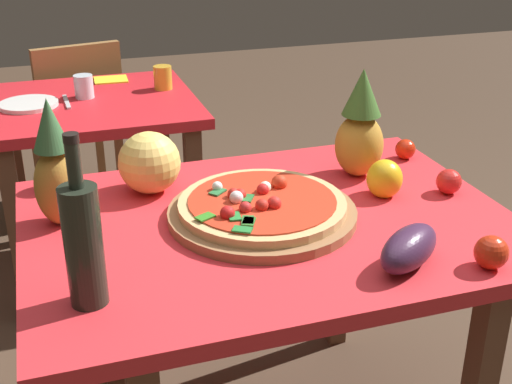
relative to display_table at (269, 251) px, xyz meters
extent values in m
cube|color=brown|center=(-0.39, 0.39, -0.30)|extent=(0.06, 0.06, 0.70)
cube|color=brown|center=(0.39, 0.39, -0.30)|extent=(0.06, 0.06, 0.70)
cube|color=red|center=(0.00, 0.00, 0.07)|extent=(1.21, 0.89, 0.04)
cube|color=brown|center=(-0.65, 0.87, -0.30)|extent=(0.06, 0.06, 0.70)
cube|color=brown|center=(0.00, 0.87, -0.30)|extent=(0.06, 0.06, 0.70)
cube|color=brown|center=(-0.65, 1.52, -0.30)|extent=(0.06, 0.06, 0.70)
cube|color=brown|center=(0.00, 1.52, -0.30)|extent=(0.06, 0.06, 0.70)
cube|color=red|center=(-0.33, 1.19, 0.07)|extent=(0.81, 0.75, 0.04)
cube|color=#94653F|center=(-0.25, 2.06, -0.44)|extent=(0.04, 0.04, 0.41)
cube|color=#94653F|center=(-0.57, 1.99, -0.44)|extent=(0.04, 0.04, 0.41)
cube|color=#94653F|center=(-0.18, 1.74, -0.44)|extent=(0.04, 0.04, 0.41)
cube|color=#94653F|center=(-0.50, 1.67, -0.44)|extent=(0.04, 0.04, 0.41)
cube|color=#94653F|center=(-0.37, 1.87, -0.22)|extent=(0.47, 0.47, 0.04)
cube|color=olive|center=(-0.34, 1.69, 0.00)|extent=(0.40, 0.12, 0.40)
cylinder|color=#94653F|center=(-0.01, 0.01, 0.10)|extent=(0.48, 0.48, 0.02)
cylinder|color=tan|center=(-0.01, 0.01, 0.13)|extent=(0.42, 0.42, 0.02)
cylinder|color=red|center=(-0.01, 0.01, 0.14)|extent=(0.37, 0.37, 0.00)
sphere|color=red|center=(-0.08, 0.05, 0.15)|extent=(0.03, 0.03, 0.03)
sphere|color=red|center=(0.05, 0.08, 0.15)|extent=(0.04, 0.04, 0.04)
sphere|color=red|center=(-0.03, -0.04, 0.15)|extent=(0.03, 0.03, 0.03)
sphere|color=red|center=(0.00, -0.03, 0.15)|extent=(0.04, 0.04, 0.04)
sphere|color=red|center=(-0.06, 0.04, 0.15)|extent=(0.03, 0.03, 0.03)
sphere|color=red|center=(-0.07, -0.03, 0.15)|extent=(0.03, 0.03, 0.03)
sphere|color=red|center=(0.00, 0.05, 0.15)|extent=(0.03, 0.03, 0.03)
sphere|color=red|center=(-0.12, -0.05, 0.15)|extent=(0.04, 0.04, 0.04)
cube|color=#2E7132|center=(-0.08, -0.09, 0.14)|extent=(0.04, 0.05, 0.00)
cube|color=#307129|center=(-0.08, -0.10, 0.14)|extent=(0.04, 0.05, 0.00)
cube|color=#348623|center=(-0.18, -0.04, 0.14)|extent=(0.05, 0.04, 0.00)
cube|color=#2A6F39|center=(-0.11, 0.09, 0.14)|extent=(0.05, 0.05, 0.00)
cube|color=#258337|center=(-0.11, -0.06, 0.14)|extent=(0.03, 0.05, 0.00)
cube|color=#267D35|center=(-0.11, -0.13, 0.14)|extent=(0.05, 0.05, 0.00)
cube|color=#286E31|center=(-0.05, 0.03, 0.14)|extent=(0.05, 0.05, 0.00)
sphere|color=white|center=(-0.08, 0.02, 0.15)|extent=(0.03, 0.03, 0.03)
sphere|color=white|center=(0.01, 0.06, 0.15)|extent=(0.03, 0.03, 0.03)
sphere|color=white|center=(-0.11, 0.11, 0.15)|extent=(0.03, 0.03, 0.03)
cylinder|color=black|center=(-0.46, -0.24, 0.22)|extent=(0.08, 0.08, 0.25)
cylinder|color=black|center=(-0.46, -0.24, 0.39)|extent=(0.03, 0.03, 0.09)
cylinder|color=black|center=(-0.46, -0.24, 0.44)|extent=(0.03, 0.03, 0.02)
ellipsoid|color=gold|center=(0.34, 0.20, 0.18)|extent=(0.14, 0.14, 0.18)
cone|color=#3C6B29|center=(0.34, 0.20, 0.34)|extent=(0.11, 0.11, 0.13)
ellipsoid|color=#AF7F2F|center=(-0.50, 0.14, 0.19)|extent=(0.11, 0.11, 0.19)
cone|color=#356538|center=(-0.50, 0.14, 0.35)|extent=(0.09, 0.09, 0.13)
sphere|color=#F0CC64|center=(-0.25, 0.26, 0.17)|extent=(0.17, 0.17, 0.17)
ellipsoid|color=yellow|center=(0.34, 0.04, 0.14)|extent=(0.10, 0.10, 0.11)
ellipsoid|color=#3F2340|center=(0.21, -0.31, 0.13)|extent=(0.22, 0.19, 0.09)
sphere|color=red|center=(0.38, -0.37, 0.13)|extent=(0.08, 0.08, 0.08)
sphere|color=red|center=(-0.51, 0.36, 0.13)|extent=(0.08, 0.08, 0.08)
sphere|color=red|center=(0.51, 0.00, 0.12)|extent=(0.07, 0.07, 0.07)
sphere|color=red|center=(0.53, 0.26, 0.12)|extent=(0.06, 0.06, 0.06)
cylinder|color=gold|center=(-0.02, 1.26, 0.14)|extent=(0.07, 0.07, 0.10)
cylinder|color=silver|center=(-0.34, 1.24, 0.13)|extent=(0.07, 0.07, 0.09)
cylinder|color=white|center=(-0.56, 1.19, 0.10)|extent=(0.22, 0.22, 0.02)
cube|color=silver|center=(-0.42, 1.19, 0.09)|extent=(0.02, 0.18, 0.01)
cube|color=yellow|center=(-0.21, 1.47, 0.09)|extent=(0.15, 0.13, 0.01)
camera|label=1|loc=(-0.50, -1.43, 0.86)|focal=47.44mm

